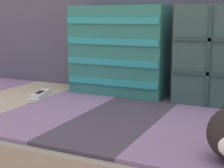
# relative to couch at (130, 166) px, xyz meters

# --- Properties ---
(couch) EXTENTS (1.83, 0.85, 0.40)m
(couch) POSITION_rel_couch_xyz_m (0.00, 0.00, 0.00)
(couch) COLOR brown
(couch) RESTS_ON ground_plane
(sofa_backrest) EXTENTS (1.79, 0.14, 0.55)m
(sofa_backrest) POSITION_rel_couch_xyz_m (0.00, 0.36, 0.48)
(sofa_backrest) COLOR #514C60
(sofa_backrest) RESTS_ON couch
(throw_pillow_striped) EXTENTS (0.39, 0.14, 0.35)m
(throw_pillow_striped) POSITION_rel_couch_xyz_m (-0.14, 0.21, 0.38)
(throw_pillow_striped) COLOR #337A70
(throw_pillow_striped) RESTS_ON couch
(game_remote_near) EXTENTS (0.09, 0.19, 0.02)m
(game_remote_near) POSITION_rel_couch_xyz_m (-0.39, 0.03, 0.21)
(game_remote_near) COLOR white
(game_remote_near) RESTS_ON couch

